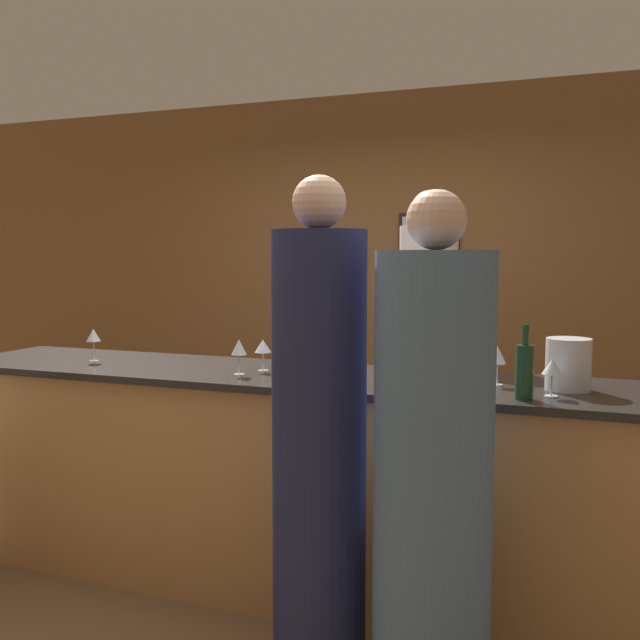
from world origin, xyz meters
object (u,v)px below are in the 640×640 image
at_px(guest_1, 433,488).
at_px(ice_bucket, 568,364).
at_px(bartender, 427,378).
at_px(guest_0, 319,455).
at_px(wine_bottle_0, 525,370).

distance_m(guest_1, ice_bucket, 0.96).
bearing_deg(bartender, guest_1, 103.18).
xyz_separation_m(guest_0, ice_bucket, (0.83, 0.74, 0.28)).
relative_size(guest_1, ice_bucket, 8.39).
bearing_deg(wine_bottle_0, ice_bucket, 60.41).
xyz_separation_m(bartender, wine_bottle_0, (0.62, -1.08, 0.24)).
height_order(guest_0, guest_1, guest_0).
bearing_deg(guest_0, ice_bucket, 41.65).
xyz_separation_m(wine_bottle_0, ice_bucket, (0.15, 0.27, -0.01)).
bearing_deg(guest_1, bartender, 103.18).
relative_size(guest_0, wine_bottle_0, 6.43).
height_order(bartender, guest_1, bartender).
bearing_deg(guest_1, guest_0, 169.41).
distance_m(guest_1, wine_bottle_0, 0.68).
distance_m(guest_0, wine_bottle_0, 0.87).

